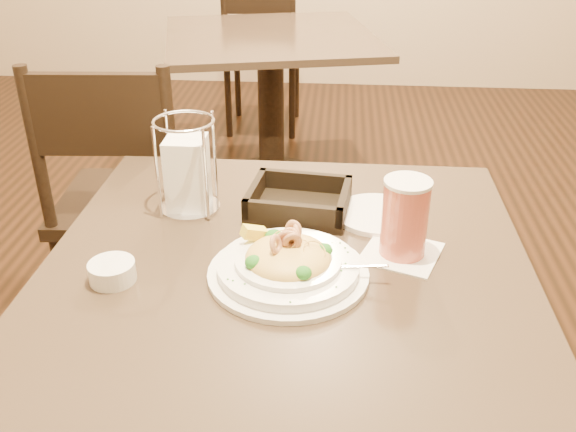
# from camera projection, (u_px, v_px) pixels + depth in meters

# --- Properties ---
(main_table) EXTENTS (0.90, 0.90, 0.72)m
(main_table) POSITION_uv_depth(u_px,v_px,m) (287.00, 353.00, 1.30)
(main_table) COLOR black
(main_table) RESTS_ON ground
(background_table) EXTENTS (1.08, 1.08, 0.72)m
(background_table) POSITION_uv_depth(u_px,v_px,m) (271.00, 85.00, 2.92)
(background_table) COLOR black
(background_table) RESTS_ON ground
(dining_chair_near) EXTENTS (0.45, 0.45, 0.93)m
(dining_chair_near) POSITION_uv_depth(u_px,v_px,m) (124.00, 196.00, 1.92)
(dining_chair_near) COLOR black
(dining_chair_near) RESTS_ON ground
(dining_chair_far) EXTENTS (0.42, 0.42, 0.93)m
(dining_chair_far) POSITION_uv_depth(u_px,v_px,m) (262.00, 45.00, 3.57)
(dining_chair_far) COLOR black
(dining_chair_far) RESTS_ON ground
(pasta_bowl) EXTENTS (0.32, 0.29, 0.09)m
(pasta_bowl) POSITION_uv_depth(u_px,v_px,m) (288.00, 263.00, 1.13)
(pasta_bowl) COLOR white
(pasta_bowl) RESTS_ON main_table
(drink_glass) EXTENTS (0.17, 0.17, 0.15)m
(drink_glass) POSITION_uv_depth(u_px,v_px,m) (405.00, 219.00, 1.18)
(drink_glass) COLOR white
(drink_glass) RESTS_ON main_table
(bread_basket) EXTENTS (0.22, 0.19, 0.06)m
(bread_basket) POSITION_uv_depth(u_px,v_px,m) (299.00, 203.00, 1.35)
(bread_basket) COLOR black
(bread_basket) RESTS_ON main_table
(napkin_caddy) EXTENTS (0.13, 0.13, 0.20)m
(napkin_caddy) POSITION_uv_depth(u_px,v_px,m) (187.00, 171.00, 1.33)
(napkin_caddy) COLOR silver
(napkin_caddy) RESTS_ON main_table
(side_plate) EXTENTS (0.22, 0.22, 0.01)m
(side_plate) POSITION_uv_depth(u_px,v_px,m) (377.00, 215.00, 1.34)
(side_plate) COLOR white
(side_plate) RESTS_ON main_table
(butter_ramekin) EXTENTS (0.08, 0.08, 0.04)m
(butter_ramekin) POSITION_uv_depth(u_px,v_px,m) (112.00, 272.00, 1.12)
(butter_ramekin) COLOR white
(butter_ramekin) RESTS_ON main_table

